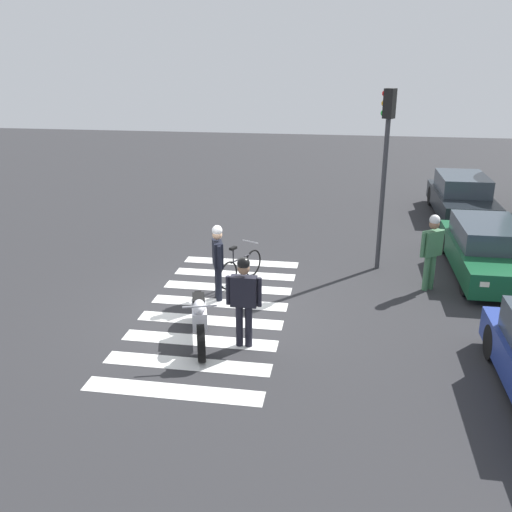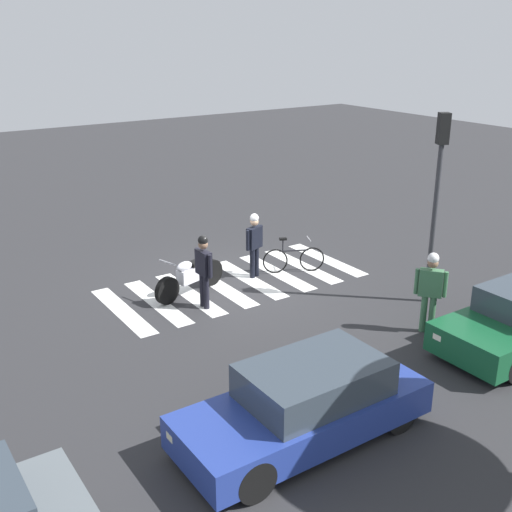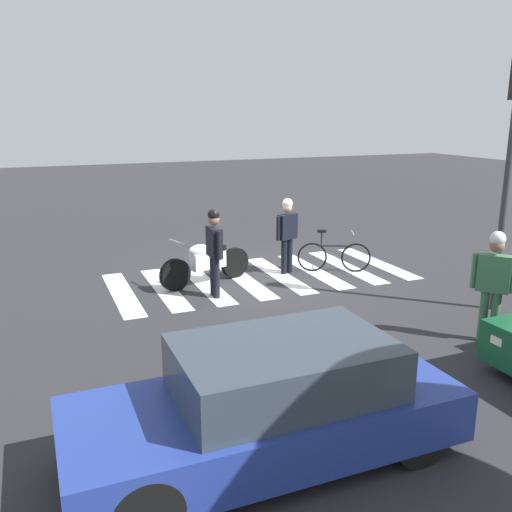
{
  "view_description": "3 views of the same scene",
  "coord_description": "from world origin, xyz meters",
  "px_view_note": "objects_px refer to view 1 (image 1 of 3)",
  "views": [
    {
      "loc": [
        10.88,
        2.64,
        5.29
      ],
      "look_at": [
        -0.2,
        0.88,
        1.28
      ],
      "focal_mm": 39.25,
      "sensor_mm": 36.0,
      "label": 1
    },
    {
      "loc": [
        8.06,
        12.99,
        6.34
      ],
      "look_at": [
        0.04,
        1.07,
        1.09
      ],
      "focal_mm": 43.85,
      "sensor_mm": 36.0,
      "label": 2
    },
    {
      "loc": [
        4.73,
        11.09,
        3.67
      ],
      "look_at": [
        0.58,
        1.09,
        0.82
      ],
      "focal_mm": 38.52,
      "sensor_mm": 36.0,
      "label": 3
    }
  ],
  "objects_px": {
    "leaning_bicycle": "(241,268)",
    "officer_by_motorcycle": "(218,257)",
    "car_green_compact": "(487,250)",
    "car_black_suv": "(462,197)",
    "police_motorcycle": "(199,318)",
    "traffic_light_pole": "(385,153)",
    "officer_on_foot": "(244,295)",
    "pedestrian_bystander": "(432,247)"
  },
  "relations": [
    {
      "from": "police_motorcycle",
      "to": "leaning_bicycle",
      "type": "relative_size",
      "value": 1.4
    },
    {
      "from": "car_green_compact",
      "to": "car_black_suv",
      "type": "bearing_deg",
      "value": 176.34
    },
    {
      "from": "officer_by_motorcycle",
      "to": "car_black_suv",
      "type": "bearing_deg",
      "value": 140.72
    },
    {
      "from": "leaning_bicycle",
      "to": "traffic_light_pole",
      "type": "relative_size",
      "value": 0.34
    },
    {
      "from": "police_motorcycle",
      "to": "car_green_compact",
      "type": "xyz_separation_m",
      "value": [
        -4.67,
        6.36,
        0.16
      ]
    },
    {
      "from": "officer_by_motorcycle",
      "to": "car_green_compact",
      "type": "xyz_separation_m",
      "value": [
        -2.68,
        6.43,
        -0.39
      ]
    },
    {
      "from": "traffic_light_pole",
      "to": "officer_on_foot",
      "type": "bearing_deg",
      "value": -29.95
    },
    {
      "from": "police_motorcycle",
      "to": "pedestrian_bystander",
      "type": "bearing_deg",
      "value": 124.99
    },
    {
      "from": "car_black_suv",
      "to": "car_green_compact",
      "type": "xyz_separation_m",
      "value": [
        5.63,
        -0.36,
        -0.05
      ]
    },
    {
      "from": "police_motorcycle",
      "to": "car_black_suv",
      "type": "xyz_separation_m",
      "value": [
        -10.29,
        6.72,
        0.21
      ]
    },
    {
      "from": "traffic_light_pole",
      "to": "car_black_suv",
      "type": "bearing_deg",
      "value": 151.34
    },
    {
      "from": "officer_on_foot",
      "to": "officer_by_motorcycle",
      "type": "bearing_deg",
      "value": -155.05
    },
    {
      "from": "police_motorcycle",
      "to": "leaning_bicycle",
      "type": "distance_m",
      "value": 3.07
    },
    {
      "from": "traffic_light_pole",
      "to": "leaning_bicycle",
      "type": "bearing_deg",
      "value": -65.25
    },
    {
      "from": "police_motorcycle",
      "to": "car_green_compact",
      "type": "height_order",
      "value": "car_green_compact"
    },
    {
      "from": "police_motorcycle",
      "to": "car_green_compact",
      "type": "relative_size",
      "value": 0.5
    },
    {
      "from": "police_motorcycle",
      "to": "leaning_bicycle",
      "type": "height_order",
      "value": "police_motorcycle"
    },
    {
      "from": "car_green_compact",
      "to": "leaning_bicycle",
      "type": "bearing_deg",
      "value": -75.28
    },
    {
      "from": "car_black_suv",
      "to": "car_green_compact",
      "type": "distance_m",
      "value": 5.64
    },
    {
      "from": "leaning_bicycle",
      "to": "pedestrian_bystander",
      "type": "distance_m",
      "value": 4.58
    },
    {
      "from": "police_motorcycle",
      "to": "pedestrian_bystander",
      "type": "distance_m",
      "value": 5.85
    },
    {
      "from": "officer_on_foot",
      "to": "car_black_suv",
      "type": "bearing_deg",
      "value": 150.75
    },
    {
      "from": "leaning_bicycle",
      "to": "pedestrian_bystander",
      "type": "relative_size",
      "value": 0.85
    },
    {
      "from": "officer_by_motorcycle",
      "to": "car_green_compact",
      "type": "height_order",
      "value": "officer_by_motorcycle"
    },
    {
      "from": "police_motorcycle",
      "to": "officer_by_motorcycle",
      "type": "distance_m",
      "value": 2.06
    },
    {
      "from": "car_green_compact",
      "to": "traffic_light_pole",
      "type": "distance_m",
      "value": 3.65
    },
    {
      "from": "officer_by_motorcycle",
      "to": "car_black_suv",
      "type": "distance_m",
      "value": 10.73
    },
    {
      "from": "leaning_bicycle",
      "to": "car_green_compact",
      "type": "relative_size",
      "value": 0.36
    },
    {
      "from": "car_green_compact",
      "to": "traffic_light_pole",
      "type": "height_order",
      "value": "traffic_light_pole"
    },
    {
      "from": "officer_on_foot",
      "to": "pedestrian_bystander",
      "type": "bearing_deg",
      "value": 131.66
    },
    {
      "from": "car_black_suv",
      "to": "car_green_compact",
      "type": "relative_size",
      "value": 1.0
    },
    {
      "from": "police_motorcycle",
      "to": "leaning_bicycle",
      "type": "bearing_deg",
      "value": 175.32
    },
    {
      "from": "police_motorcycle",
      "to": "pedestrian_bystander",
      "type": "relative_size",
      "value": 1.19
    },
    {
      "from": "officer_on_foot",
      "to": "pedestrian_bystander",
      "type": "distance_m",
      "value": 5.17
    },
    {
      "from": "pedestrian_bystander",
      "to": "car_black_suv",
      "type": "distance_m",
      "value": 7.24
    },
    {
      "from": "leaning_bicycle",
      "to": "officer_on_foot",
      "type": "distance_m",
      "value": 3.3
    },
    {
      "from": "leaning_bicycle",
      "to": "car_black_suv",
      "type": "distance_m",
      "value": 9.71
    },
    {
      "from": "leaning_bicycle",
      "to": "car_black_suv",
      "type": "height_order",
      "value": "car_black_suv"
    },
    {
      "from": "leaning_bicycle",
      "to": "pedestrian_bystander",
      "type": "xyz_separation_m",
      "value": [
        -0.28,
        4.52,
        0.7
      ]
    },
    {
      "from": "pedestrian_bystander",
      "to": "car_green_compact",
      "type": "relative_size",
      "value": 0.42
    },
    {
      "from": "car_green_compact",
      "to": "traffic_light_pole",
      "type": "xyz_separation_m",
      "value": [
        0.05,
        -2.74,
        2.41
      ]
    },
    {
      "from": "leaning_bicycle",
      "to": "officer_by_motorcycle",
      "type": "bearing_deg",
      "value": -16.62
    }
  ]
}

